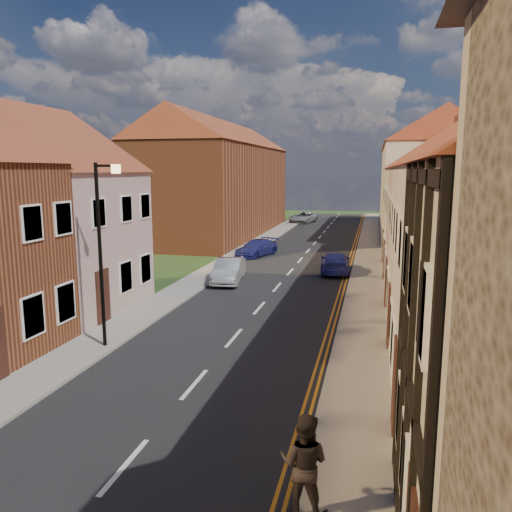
{
  "coord_description": "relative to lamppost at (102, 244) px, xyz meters",
  "views": [
    {
      "loc": [
        4.69,
        5.71,
        5.87
      ],
      "look_at": [
        -0.14,
        25.98,
        2.29
      ],
      "focal_mm": 35.0,
      "sensor_mm": 36.0,
      "label": 1
    }
  ],
  "objects": [
    {
      "name": "road",
      "position": [
        3.81,
        10.0,
        -3.53
      ],
      "size": [
        7.0,
        90.0,
        0.02
      ],
      "primitive_type": "cube",
      "color": "black",
      "rests_on": "ground"
    },
    {
      "name": "pavement_left",
      "position": [
        -0.59,
        10.0,
        -3.48
      ],
      "size": [
        1.8,
        90.0,
        0.12
      ],
      "primitive_type": "cube",
      "color": "#A19C92",
      "rests_on": "ground"
    },
    {
      "name": "pavement_right",
      "position": [
        8.21,
        10.0,
        -3.48
      ],
      "size": [
        1.8,
        90.0,
        0.12
      ],
      "primitive_type": "cube",
      "color": "#A19C92",
      "rests_on": "ground"
    },
    {
      "name": "cottage_r_pink",
      "position": [
        13.11,
        8.9,
        0.94
      ],
      "size": [
        8.3,
        6.0,
        9.0
      ],
      "color": "#A88985",
      "rests_on": "ground"
    },
    {
      "name": "cottage_r_white_far",
      "position": [
        13.11,
        14.3,
        0.94
      ],
      "size": [
        8.3,
        5.2,
        9.0
      ],
      "color": "#B6B6AC",
      "rests_on": "ground"
    },
    {
      "name": "cottage_r_cream_far",
      "position": [
        13.11,
        19.7,
        0.94
      ],
      "size": [
        8.3,
        6.0,
        9.0
      ],
      "color": "beige",
      "rests_on": "ground"
    },
    {
      "name": "cottage_l_pink",
      "position": [
        -5.49,
        3.85,
        0.83
      ],
      "size": [
        8.3,
        6.3,
        8.8
      ],
      "color": "#A88985",
      "rests_on": "ground"
    },
    {
      "name": "block_right_far",
      "position": [
        13.11,
        35.0,
        1.76
      ],
      "size": [
        8.3,
        24.2,
        10.5
      ],
      "color": "beige",
      "rests_on": "ground"
    },
    {
      "name": "block_left_far",
      "position": [
        -5.49,
        30.0,
        1.76
      ],
      "size": [
        8.3,
        24.2,
        10.5
      ],
      "color": "brown",
      "rests_on": "ground"
    },
    {
      "name": "lamppost",
      "position": [
        0.0,
        0.0,
        0.0
      ],
      "size": [
        0.88,
        0.15,
        6.0
      ],
      "color": "black",
      "rests_on": "pavement_left"
    },
    {
      "name": "car_mid",
      "position": [
        1.08,
        10.61,
        -2.9
      ],
      "size": [
        1.79,
        3.98,
        1.27
      ],
      "primitive_type": "imported",
      "rotation": [
        0.0,
        0.0,
        0.12
      ],
      "color": "#ABAFB3",
      "rests_on": "ground"
    },
    {
      "name": "car_far",
      "position": [
        0.61,
        18.99,
        -2.97
      ],
      "size": [
        2.78,
        4.22,
        1.14
      ],
      "primitive_type": "imported",
      "rotation": [
        0.0,
        0.0,
        -0.33
      ],
      "color": "navy",
      "rests_on": "ground"
    },
    {
      "name": "car_distant",
      "position": [
        0.61,
        41.93,
        -2.9
      ],
      "size": [
        3.14,
        4.94,
        1.27
      ],
      "primitive_type": "imported",
      "rotation": [
        0.0,
        0.0,
        -0.24
      ],
      "color": "#9D9EA4",
      "rests_on": "ground"
    },
    {
      "name": "pedestrian_right",
      "position": [
        7.51,
        -6.64,
        -2.53
      ],
      "size": [
        0.95,
        0.78,
        1.77
      ],
      "primitive_type": "imported",
      "rotation": [
        0.0,
        0.0,
        3.0
      ],
      "color": "black",
      "rests_on": "pavement_right"
    },
    {
      "name": "car_far_b",
      "position": [
        6.4,
        14.42,
        -2.94
      ],
      "size": [
        2.02,
        4.26,
        1.2
      ],
      "primitive_type": "imported",
      "rotation": [
        0.0,
        0.0,
        3.22
      ],
      "color": "navy",
      "rests_on": "ground"
    }
  ]
}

